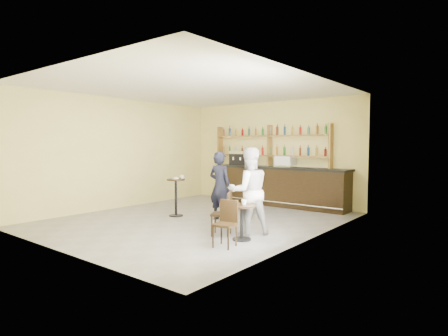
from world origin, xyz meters
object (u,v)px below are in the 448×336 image
Objects in this scene: pedestal_table at (176,197)px; bar_counter at (279,186)px; cafe_table at (242,222)px; man_main at (220,186)px; chair_south at (225,224)px; patron_second at (249,191)px; espresso_machine at (241,158)px; chair_west at (221,214)px; pastry_case at (285,162)px.

bar_counter is at bearing 68.18° from pedestal_table.
cafe_table is at bearing -69.58° from bar_counter.
man_main is 2.45m from chair_south.
cafe_table is 0.61m from chair_south.
patron_second reaches higher than bar_counter.
chair_south reaches higher than cafe_table.
chair_west is at bearing -60.45° from espresso_machine.
bar_counter is 3.83m from patron_second.
pedestal_table reaches higher than cafe_table.
cafe_table is at bearing -18.44° from pedestal_table.
pedestal_table is 0.54× the size of patron_second.
patron_second is at bearing -69.38° from bar_counter.
chair_south is 0.47× the size of patron_second.
espresso_machine is at bearing 180.00° from bar_counter.
espresso_machine is 0.67× the size of pedestal_table.
cafe_table is 0.56m from chair_west.
bar_counter reaches higher than chair_west.
espresso_machine is at bearing -65.42° from man_main.
man_main is 2.00× the size of chair_south.
chair_south is (0.60, -0.65, -0.02)m from chair_west.
espresso_machine is 5.61m from chair_south.
pastry_case is 4.36m from cafe_table.
pedestal_table is (-1.25, -3.13, -0.11)m from bar_counter.
man_main reaches higher than chair_south.
patron_second is (-0.21, 1.07, 0.48)m from chair_south.
chair_south is (1.56, -4.64, -0.17)m from bar_counter.
man_main reaches higher than pastry_case.
bar_counter is at bearing -1.37° from espresso_machine.
cafe_table is 0.74m from patron_second.
bar_counter is at bearing 165.68° from chair_west.
chair_south is (1.35, -4.64, -0.92)m from pastry_case.
man_main is (1.41, -2.82, -0.57)m from espresso_machine.
bar_counter is at bearing -92.54° from man_main.
chair_west is (2.21, -0.87, -0.04)m from pedestal_table.
bar_counter is 8.02× the size of pastry_case.
man_main is 1.58m from chair_west.
bar_counter is 4.11m from chair_west.
bar_counter is 4.90m from chair_south.
espresso_machine is 0.77× the size of chair_south.
pastry_case is at bearing 107.76° from cafe_table.
chair_south is at bearing 48.99° from patron_second.
bar_counter is at bearing -121.52° from patron_second.
chair_south is 1.19m from patron_second.
man_main reaches higher than bar_counter.
pastry_case reaches higher than chair_west.
chair_south is (1.58, -1.83, -0.42)m from man_main.
espresso_machine reaches higher than chair_south.
cafe_table is (2.94, -4.04, -1.06)m from espresso_machine.
pedestal_table is 2.91m from cafe_table.
patron_second is (1.35, -3.58, 0.31)m from bar_counter.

